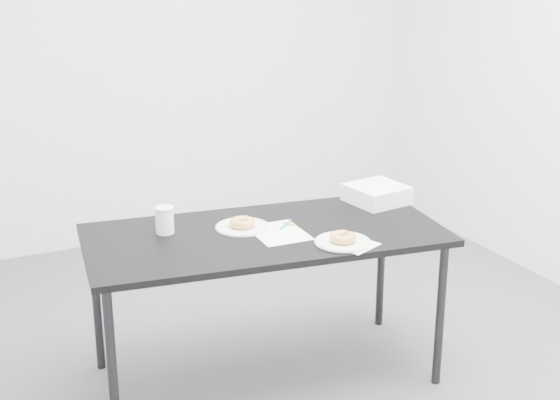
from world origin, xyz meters
name	(u,v)px	position (x,y,z in m)	size (l,w,h in m)	color
floor	(270,364)	(0.00, 0.00, 0.00)	(4.00, 4.00, 0.00)	#525258
wall_back	(141,45)	(0.00, 2.00, 1.35)	(4.00, 0.02, 2.70)	white
table	(265,243)	(-0.06, -0.08, 0.68)	(1.70, 0.97, 0.74)	black
scorecard	(279,233)	(-0.01, -0.12, 0.74)	(0.23, 0.29, 0.00)	white
logo_patch	(289,224)	(0.08, -0.04, 0.74)	(0.05, 0.05, 0.00)	green
pen	(286,224)	(0.06, -0.05, 0.74)	(0.01, 0.01, 0.13)	#0C8A62
napkin	(354,245)	(0.22, -0.39, 0.74)	(0.17, 0.17, 0.00)	white
plate_near	(343,242)	(0.19, -0.36, 0.74)	(0.25, 0.25, 0.01)	silver
donut_near	(343,237)	(0.19, -0.36, 0.77)	(0.12, 0.12, 0.04)	gold
plate_far	(243,227)	(-0.13, 0.02, 0.74)	(0.25, 0.25, 0.01)	silver
donut_far	(242,222)	(-0.13, 0.02, 0.76)	(0.12, 0.12, 0.04)	gold
coffee_cup	(165,220)	(-0.47, 0.11, 0.80)	(0.08, 0.08, 0.12)	white
cup_lid	(240,220)	(-0.11, 0.10, 0.74)	(0.09, 0.09, 0.01)	white
bakery_box	(377,194)	(0.63, 0.07, 0.78)	(0.26, 0.26, 0.09)	white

